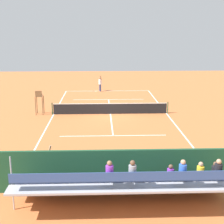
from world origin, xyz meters
The scene contains 12 objects.
ground_plane centered at (0.00, 0.00, 0.00)m, with size 60.00×60.00×0.00m, color #C66B38.
court_line_markings centered at (0.00, -0.04, 0.00)m, with size 10.10×22.20×0.01m.
tennis_net centered at (0.00, 0.00, 0.50)m, with size 10.30×0.10×1.07m.
backdrop_wall centered at (0.00, 14.00, 1.00)m, with size 18.00×0.16×2.00m, color #1E4C2D.
bleacher_stand centered at (-0.25, 15.40, 0.97)m, with size 9.06×2.40×2.48m.
umpire_chair centered at (6.20, -0.07, 1.31)m, with size 0.67×0.67×2.14m.
courtside_bench centered at (-2.37, 13.27, 0.56)m, with size 1.80×0.40×0.93m.
equipment_bag centered at (-0.83, 13.40, 0.18)m, with size 0.90×0.36×0.36m, color black.
tennis_player centered at (0.89, -10.82, 1.02)m, with size 0.47×0.56×1.93m.
tennis_racket centered at (1.42, -10.72, 0.01)m, with size 0.59×0.38×0.03m.
tennis_ball_near centered at (1.32, -7.15, 0.03)m, with size 0.07×0.07×0.07m, color #CCDB33.
line_judge centered at (3.36, 13.30, 1.02)m, with size 0.40×0.55×1.93m.
Camera 1 is at (0.87, 27.67, 7.29)m, focal length 51.88 mm.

